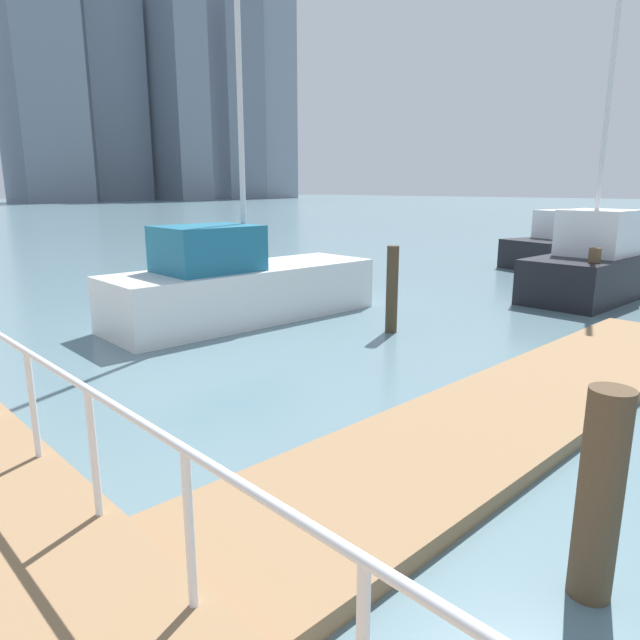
% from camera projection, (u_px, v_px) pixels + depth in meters
% --- Properties ---
extents(ground_plane, '(300.00, 300.00, 0.00)m').
position_uv_depth(ground_plane, '(85.00, 324.00, 12.49)').
color(ground_plane, slate).
extents(floating_dock, '(11.59, 2.00, 0.18)m').
position_uv_depth(floating_dock, '(525.00, 403.00, 7.66)').
color(floating_dock, '#93704C').
rests_on(floating_dock, ground_plane).
extents(dock_piling_2, '(0.28, 0.28, 1.50)m').
position_uv_depth(dock_piling_2, '(592.00, 279.00, 13.84)').
color(dock_piling_2, brown).
rests_on(dock_piling_2, ground_plane).
extents(dock_piling_3, '(0.31, 0.31, 1.60)m').
position_uv_depth(dock_piling_3, '(600.00, 496.00, 4.03)').
color(dock_piling_3, brown).
rests_on(dock_piling_3, ground_plane).
extents(dock_piling_4, '(0.24, 0.24, 1.78)m').
position_uv_depth(dock_piling_4, '(392.00, 290.00, 11.58)').
color(dock_piling_4, '#473826').
rests_on(dock_piling_4, ground_plane).
extents(moored_boat_2, '(6.31, 2.14, 9.11)m').
position_uv_depth(moored_boat_2, '(240.00, 285.00, 12.68)').
color(moored_boat_2, white).
rests_on(moored_boat_2, ground_plane).
extents(moored_boat_3, '(4.70, 3.14, 2.09)m').
position_uv_depth(moored_boat_3, '(563.00, 246.00, 21.18)').
color(moored_boat_3, black).
rests_on(moored_boat_3, ground_plane).
extents(moored_boat_4, '(4.38, 2.07, 7.38)m').
position_uv_depth(moored_boat_4, '(592.00, 265.00, 15.10)').
color(moored_boat_4, black).
rests_on(moored_boat_4, ground_plane).
extents(skyline_tower_3, '(12.29, 13.28, 56.42)m').
position_uv_depth(skyline_tower_3, '(35.00, 43.00, 102.60)').
color(skyline_tower_3, slate).
rests_on(skyline_tower_3, ground_plane).
extents(skyline_tower_4, '(12.82, 8.04, 60.55)m').
position_uv_depth(skyline_tower_4, '(109.00, 51.00, 117.98)').
color(skyline_tower_4, slate).
rests_on(skyline_tower_4, ground_plane).
extents(skyline_tower_5, '(9.70, 13.53, 43.45)m').
position_uv_depth(skyline_tower_5, '(176.00, 99.00, 124.37)').
color(skyline_tower_5, slate).
rests_on(skyline_tower_5, ground_plane).
extents(skyline_tower_6, '(12.04, 7.95, 45.36)m').
position_uv_depth(skyline_tower_6, '(237.00, 101.00, 133.70)').
color(skyline_tower_6, slate).
rests_on(skyline_tower_6, ground_plane).
extents(skyline_tower_7, '(14.44, 9.56, 67.31)m').
position_uv_depth(skyline_tower_7, '(266.00, 60.00, 141.37)').
color(skyline_tower_7, gray).
rests_on(skyline_tower_7, ground_plane).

